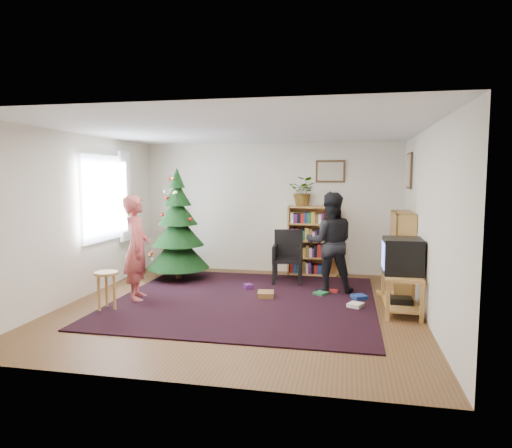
% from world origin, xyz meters
% --- Properties ---
extents(floor, '(5.00, 5.00, 0.00)m').
position_xyz_m(floor, '(0.00, 0.00, 0.00)').
color(floor, brown).
rests_on(floor, ground).
extents(ceiling, '(5.00, 5.00, 0.00)m').
position_xyz_m(ceiling, '(0.00, 0.00, 2.50)').
color(ceiling, white).
rests_on(ceiling, wall_back).
extents(wall_back, '(5.00, 0.02, 2.50)m').
position_xyz_m(wall_back, '(0.00, 2.50, 1.25)').
color(wall_back, silver).
rests_on(wall_back, floor).
extents(wall_front, '(5.00, 0.02, 2.50)m').
position_xyz_m(wall_front, '(0.00, -2.50, 1.25)').
color(wall_front, silver).
rests_on(wall_front, floor).
extents(wall_left, '(0.02, 5.00, 2.50)m').
position_xyz_m(wall_left, '(-2.50, 0.00, 1.25)').
color(wall_left, silver).
rests_on(wall_left, floor).
extents(wall_right, '(0.02, 5.00, 2.50)m').
position_xyz_m(wall_right, '(2.50, 0.00, 1.25)').
color(wall_right, silver).
rests_on(wall_right, floor).
extents(rug, '(3.80, 3.60, 0.02)m').
position_xyz_m(rug, '(0.00, 0.30, 0.01)').
color(rug, black).
rests_on(rug, floor).
extents(window_pane, '(0.04, 1.20, 1.40)m').
position_xyz_m(window_pane, '(-2.47, 0.60, 1.50)').
color(window_pane, silver).
rests_on(window_pane, wall_left).
extents(curtain, '(0.06, 0.35, 1.60)m').
position_xyz_m(curtain, '(-2.43, 1.30, 1.50)').
color(curtain, white).
rests_on(curtain, wall_left).
extents(picture_back, '(0.55, 0.03, 0.42)m').
position_xyz_m(picture_back, '(1.15, 2.48, 1.95)').
color(picture_back, '#4C3319').
rests_on(picture_back, wall_back).
extents(picture_right, '(0.03, 0.50, 0.60)m').
position_xyz_m(picture_right, '(2.48, 1.75, 1.95)').
color(picture_right, '#4C3319').
rests_on(picture_right, wall_right).
extents(christmas_tree, '(1.11, 1.11, 2.01)m').
position_xyz_m(christmas_tree, '(-1.49, 1.43, 0.84)').
color(christmas_tree, '#3F2816').
rests_on(christmas_tree, rug).
extents(bookshelf_back, '(0.95, 0.30, 1.30)m').
position_xyz_m(bookshelf_back, '(0.86, 2.34, 0.66)').
color(bookshelf_back, '#BA8C42').
rests_on(bookshelf_back, floor).
extents(bookshelf_right, '(0.30, 0.95, 1.30)m').
position_xyz_m(bookshelf_right, '(2.34, 1.24, 0.66)').
color(bookshelf_right, '#BA8C42').
rests_on(bookshelf_right, floor).
extents(tv_stand, '(0.48, 0.87, 0.55)m').
position_xyz_m(tv_stand, '(2.22, 0.12, 0.32)').
color(tv_stand, '#BA8C42').
rests_on(tv_stand, floor).
extents(crt_tv, '(0.51, 0.55, 0.48)m').
position_xyz_m(crt_tv, '(2.22, 0.12, 0.79)').
color(crt_tv, black).
rests_on(crt_tv, tv_stand).
extents(armchair, '(0.53, 0.53, 0.92)m').
position_xyz_m(armchair, '(0.48, 1.62, 0.49)').
color(armchair, black).
rests_on(armchair, rug).
extents(stool, '(0.33, 0.33, 0.54)m').
position_xyz_m(stool, '(-1.78, -0.56, 0.42)').
color(stool, '#BA8C42').
rests_on(stool, floor).
extents(person_standing, '(0.53, 0.66, 1.58)m').
position_xyz_m(person_standing, '(-1.61, 0.05, 0.79)').
color(person_standing, '#AE4645').
rests_on(person_standing, rug).
extents(person_by_chair, '(0.84, 0.69, 1.61)m').
position_xyz_m(person_by_chair, '(1.21, 1.07, 0.80)').
color(person_by_chair, black).
rests_on(person_by_chair, rug).
extents(potted_plant, '(0.58, 0.53, 0.55)m').
position_xyz_m(potted_plant, '(0.66, 2.34, 1.58)').
color(potted_plant, gray).
rests_on(potted_plant, bookshelf_back).
extents(table_lamp, '(0.22, 0.22, 0.29)m').
position_xyz_m(table_lamp, '(1.16, 2.34, 1.49)').
color(table_lamp, '#A57F33').
rests_on(table_lamp, bookshelf_back).
extents(floor_clutter, '(2.34, 1.07, 0.08)m').
position_xyz_m(floor_clutter, '(1.13, 0.75, 0.04)').
color(floor_clutter, '#A51E19').
rests_on(floor_clutter, rug).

